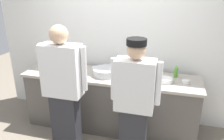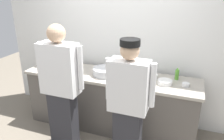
{
  "view_description": "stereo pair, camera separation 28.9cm",
  "coord_description": "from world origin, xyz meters",
  "px_view_note": "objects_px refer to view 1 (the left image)",
  "views": [
    {
      "loc": [
        0.83,
        -2.62,
        2.16
      ],
      "look_at": [
        0.04,
        0.34,
        0.99
      ],
      "focal_mm": 35.72,
      "sensor_mm": 36.0,
      "label": 1
    },
    {
      "loc": [
        1.11,
        -2.53,
        2.16
      ],
      "look_at": [
        0.04,
        0.34,
        0.99
      ],
      "focal_mm": 35.72,
      "sensor_mm": 36.0,
      "label": 2
    }
  ],
  "objects_px": {
    "chef_near_left": "(63,89)",
    "plate_stack_front": "(166,80)",
    "chef_center": "(134,102)",
    "sheet_tray": "(55,68)",
    "mixing_bowl_steel": "(105,72)",
    "deli_cup": "(143,80)",
    "ramekin_green_sauce": "(186,82)",
    "ramekin_yellow_sauce": "(63,73)",
    "plate_stack_rear": "(150,75)",
    "ramekin_orange_sauce": "(95,68)",
    "ramekin_red_sauce": "(76,72)",
    "squeeze_bottle_primary": "(176,72)"
  },
  "relations": [
    {
      "from": "plate_stack_rear",
      "to": "mixing_bowl_steel",
      "type": "distance_m",
      "value": 0.66
    },
    {
      "from": "ramekin_green_sauce",
      "to": "ramekin_red_sauce",
      "type": "distance_m",
      "value": 1.61
    },
    {
      "from": "chef_center",
      "to": "plate_stack_rear",
      "type": "bearing_deg",
      "value": 82.3
    },
    {
      "from": "plate_stack_front",
      "to": "deli_cup",
      "type": "relative_size",
      "value": 2.07
    },
    {
      "from": "plate_stack_front",
      "to": "ramekin_yellow_sauce",
      "type": "relative_size",
      "value": 2.03
    },
    {
      "from": "squeeze_bottle_primary",
      "to": "ramekin_orange_sauce",
      "type": "xyz_separation_m",
      "value": [
        -1.25,
        -0.01,
        -0.06
      ]
    },
    {
      "from": "plate_stack_front",
      "to": "chef_near_left",
      "type": "bearing_deg",
      "value": -154.16
    },
    {
      "from": "mixing_bowl_steel",
      "to": "squeeze_bottle_primary",
      "type": "relative_size",
      "value": 2.13
    },
    {
      "from": "ramekin_yellow_sauce",
      "to": "ramekin_red_sauce",
      "type": "height_order",
      "value": "ramekin_yellow_sauce"
    },
    {
      "from": "ramekin_orange_sauce",
      "to": "deli_cup",
      "type": "distance_m",
      "value": 0.88
    },
    {
      "from": "chef_near_left",
      "to": "squeeze_bottle_primary",
      "type": "bearing_deg",
      "value": 30.87
    },
    {
      "from": "mixing_bowl_steel",
      "to": "sheet_tray",
      "type": "relative_size",
      "value": 0.94
    },
    {
      "from": "ramekin_yellow_sauce",
      "to": "chef_center",
      "type": "bearing_deg",
      "value": -23.32
    },
    {
      "from": "ramekin_orange_sauce",
      "to": "ramekin_green_sauce",
      "type": "height_order",
      "value": "ramekin_green_sauce"
    },
    {
      "from": "mixing_bowl_steel",
      "to": "sheet_tray",
      "type": "height_order",
      "value": "mixing_bowl_steel"
    },
    {
      "from": "plate_stack_front",
      "to": "ramekin_red_sauce",
      "type": "bearing_deg",
      "value": -179.34
    },
    {
      "from": "chef_near_left",
      "to": "deli_cup",
      "type": "height_order",
      "value": "chef_near_left"
    },
    {
      "from": "sheet_tray",
      "to": "squeeze_bottle_primary",
      "type": "distance_m",
      "value": 1.89
    },
    {
      "from": "mixing_bowl_steel",
      "to": "deli_cup",
      "type": "xyz_separation_m",
      "value": [
        0.58,
        -0.15,
        -0.01
      ]
    },
    {
      "from": "chef_center",
      "to": "deli_cup",
      "type": "relative_size",
      "value": 17.19
    },
    {
      "from": "plate_stack_front",
      "to": "ramekin_green_sauce",
      "type": "xyz_separation_m",
      "value": [
        0.27,
        0.03,
        -0.01
      ]
    },
    {
      "from": "ramekin_red_sauce",
      "to": "deli_cup",
      "type": "height_order",
      "value": "deli_cup"
    },
    {
      "from": "chef_center",
      "to": "squeeze_bottle_primary",
      "type": "bearing_deg",
      "value": 60.97
    },
    {
      "from": "ramekin_orange_sauce",
      "to": "ramekin_red_sauce",
      "type": "height_order",
      "value": "ramekin_orange_sauce"
    },
    {
      "from": "deli_cup",
      "to": "plate_stack_rear",
      "type": "bearing_deg",
      "value": 75.97
    },
    {
      "from": "chef_center",
      "to": "plate_stack_rear",
      "type": "height_order",
      "value": "chef_center"
    },
    {
      "from": "plate_stack_front",
      "to": "mixing_bowl_steel",
      "type": "bearing_deg",
      "value": 177.83
    },
    {
      "from": "chef_center",
      "to": "ramekin_red_sauce",
      "type": "height_order",
      "value": "chef_center"
    },
    {
      "from": "sheet_tray",
      "to": "ramekin_yellow_sauce",
      "type": "xyz_separation_m",
      "value": [
        0.26,
        -0.2,
        0.01
      ]
    },
    {
      "from": "sheet_tray",
      "to": "ramekin_red_sauce",
      "type": "distance_m",
      "value": 0.42
    },
    {
      "from": "plate_stack_front",
      "to": "ramekin_orange_sauce",
      "type": "height_order",
      "value": "plate_stack_front"
    },
    {
      "from": "ramekin_green_sauce",
      "to": "ramekin_yellow_sauce",
      "type": "height_order",
      "value": "ramekin_green_sauce"
    },
    {
      "from": "sheet_tray",
      "to": "ramekin_orange_sauce",
      "type": "relative_size",
      "value": 4.6
    },
    {
      "from": "plate_stack_rear",
      "to": "squeeze_bottle_primary",
      "type": "bearing_deg",
      "value": 12.62
    },
    {
      "from": "plate_stack_front",
      "to": "chef_center",
      "type": "bearing_deg",
      "value": -118.23
    },
    {
      "from": "plate_stack_rear",
      "to": "chef_center",
      "type": "bearing_deg",
      "value": -97.7
    },
    {
      "from": "plate_stack_rear",
      "to": "ramekin_yellow_sauce",
      "type": "height_order",
      "value": "plate_stack_rear"
    },
    {
      "from": "sheet_tray",
      "to": "ramekin_yellow_sauce",
      "type": "bearing_deg",
      "value": -38.48
    },
    {
      "from": "chef_near_left",
      "to": "plate_stack_front",
      "type": "relative_size",
      "value": 8.84
    },
    {
      "from": "ramekin_orange_sauce",
      "to": "ramekin_yellow_sauce",
      "type": "xyz_separation_m",
      "value": [
        -0.38,
        -0.33,
        -0.0
      ]
    },
    {
      "from": "chef_near_left",
      "to": "plate_stack_rear",
      "type": "xyz_separation_m",
      "value": [
        1.02,
        0.75,
        0.01
      ]
    },
    {
      "from": "chef_center",
      "to": "mixing_bowl_steel",
      "type": "xyz_separation_m",
      "value": [
        -0.55,
        0.65,
        0.08
      ]
    },
    {
      "from": "chef_center",
      "to": "ramekin_green_sauce",
      "type": "height_order",
      "value": "chef_center"
    },
    {
      "from": "plate_stack_rear",
      "to": "squeeze_bottle_primary",
      "type": "xyz_separation_m",
      "value": [
        0.36,
        0.08,
        0.06
      ]
    },
    {
      "from": "chef_center",
      "to": "sheet_tray",
      "type": "relative_size",
      "value": 3.98
    },
    {
      "from": "plate_stack_front",
      "to": "plate_stack_rear",
      "type": "distance_m",
      "value": 0.27
    },
    {
      "from": "ramekin_yellow_sauce",
      "to": "deli_cup",
      "type": "distance_m",
      "value": 1.2
    },
    {
      "from": "ramekin_green_sauce",
      "to": "ramekin_yellow_sauce",
      "type": "bearing_deg",
      "value": -175.17
    },
    {
      "from": "plate_stack_rear",
      "to": "ramekin_red_sauce",
      "type": "distance_m",
      "value": 1.13
    },
    {
      "from": "sheet_tray",
      "to": "ramekin_green_sauce",
      "type": "relative_size",
      "value": 4.19
    }
  ]
}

